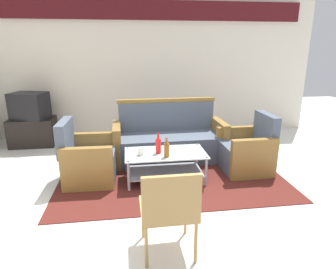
# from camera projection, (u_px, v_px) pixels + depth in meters

# --- Properties ---
(ground_plane) EXTENTS (14.00, 14.00, 0.00)m
(ground_plane) POSITION_uv_depth(u_px,v_px,m) (187.00, 204.00, 3.45)
(ground_plane) COLOR white
(wall_back) EXTENTS (6.52, 0.19, 2.80)m
(wall_back) POSITION_uv_depth(u_px,v_px,m) (158.00, 63.00, 5.92)
(wall_back) COLOR silver
(wall_back) RESTS_ON ground
(rug) EXTENTS (3.14, 2.09, 0.01)m
(rug) POSITION_uv_depth(u_px,v_px,m) (171.00, 175.00, 4.23)
(rug) COLOR #511E19
(rug) RESTS_ON ground
(couch) EXTENTS (1.81, 0.78, 0.96)m
(couch) POSITION_uv_depth(u_px,v_px,m) (169.00, 141.00, 4.77)
(couch) COLOR #4C5666
(couch) RESTS_ON rug
(armchair_left) EXTENTS (0.72, 0.78, 0.85)m
(armchair_left) POSITION_uv_depth(u_px,v_px,m) (88.00, 161.00, 4.00)
(armchair_left) COLOR #4C5666
(armchair_left) RESTS_ON rug
(armchair_right) EXTENTS (0.71, 0.77, 0.85)m
(armchair_right) POSITION_uv_depth(u_px,v_px,m) (247.00, 152.00, 4.34)
(armchair_right) COLOR #4C5666
(armchair_right) RESTS_ON rug
(coffee_table) EXTENTS (1.10, 0.60, 0.40)m
(coffee_table) POSITION_uv_depth(u_px,v_px,m) (165.00, 162.00, 4.00)
(coffee_table) COLOR silver
(coffee_table) RESTS_ON rug
(bottle_brown) EXTENTS (0.07, 0.07, 0.26)m
(bottle_brown) POSITION_uv_depth(u_px,v_px,m) (167.00, 150.00, 3.78)
(bottle_brown) COLOR brown
(bottle_brown) RESTS_ON coffee_table
(bottle_red) EXTENTS (0.07, 0.07, 0.28)m
(bottle_red) POSITION_uv_depth(u_px,v_px,m) (158.00, 145.00, 3.91)
(bottle_red) COLOR red
(bottle_red) RESTS_ON coffee_table
(cup) EXTENTS (0.08, 0.08, 0.10)m
(cup) POSITION_uv_depth(u_px,v_px,m) (141.00, 151.00, 3.86)
(cup) COLOR silver
(cup) RESTS_ON coffee_table
(tv_stand) EXTENTS (0.80, 0.50, 0.52)m
(tv_stand) POSITION_uv_depth(u_px,v_px,m) (33.00, 132.00, 5.46)
(tv_stand) COLOR black
(tv_stand) RESTS_ON ground
(television) EXTENTS (0.70, 0.59, 0.48)m
(television) POSITION_uv_depth(u_px,v_px,m) (30.00, 106.00, 5.32)
(television) COLOR black
(television) RESTS_ON tv_stand
(wicker_chair) EXTENTS (0.48, 0.48, 0.84)m
(wicker_chair) POSITION_uv_depth(u_px,v_px,m) (169.00, 207.00, 2.46)
(wicker_chair) COLOR #AD844C
(wicker_chair) RESTS_ON ground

